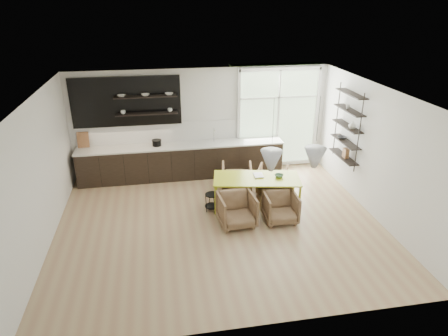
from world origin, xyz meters
TOP-DOWN VIEW (x-y plane):
  - room at (0.58, 1.10)m, footprint 7.02×6.01m
  - kitchen_run at (-0.69, 2.69)m, footprint 5.54×0.69m
  - right_shelving at (3.36, 1.17)m, footprint 0.26×1.22m
  - dining_table at (0.99, 0.69)m, footprint 2.12×1.23m
  - armchair_back_left at (0.70, 1.58)m, footprint 0.88×0.90m
  - armchair_back_right at (1.58, 1.36)m, footprint 0.95×0.96m
  - armchair_front_left at (0.37, -0.05)m, footprint 0.82×0.84m
  - armchair_front_right at (1.35, -0.07)m, footprint 0.72×0.74m
  - wire_stool at (-0.07, 0.63)m, footprint 0.34×0.34m
  - table_book at (0.95, 0.80)m, footprint 0.23×0.30m
  - table_bowl at (1.51, 0.65)m, footprint 0.21×0.21m

SIDE VIEW (x-z plane):
  - wire_stool at x=-0.07m, z-range 0.06..0.49m
  - armchair_front_right at x=1.35m, z-range 0.00..0.66m
  - armchair_back_right at x=1.58m, z-range 0.00..0.67m
  - armchair_back_left at x=0.70m, z-range 0.00..0.70m
  - armchair_front_left at x=0.37m, z-range 0.00..0.71m
  - kitchen_run at x=-0.69m, z-range -0.78..1.97m
  - dining_table at x=0.99m, z-range 0.31..1.04m
  - table_book at x=0.95m, z-range 0.73..0.76m
  - table_bowl at x=1.51m, z-range 0.73..0.79m
  - room at x=0.58m, z-range 0.00..2.92m
  - right_shelving at x=3.36m, z-range 0.70..2.60m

